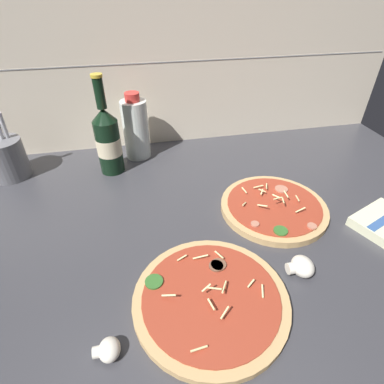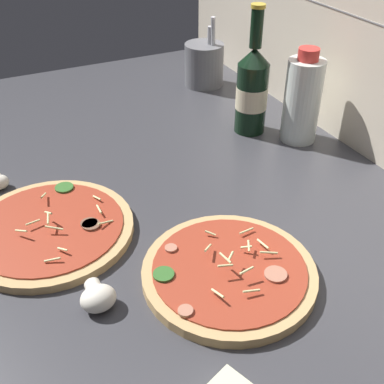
{
  "view_description": "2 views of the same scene",
  "coord_description": "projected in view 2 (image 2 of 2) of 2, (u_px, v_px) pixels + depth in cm",
  "views": [
    {
      "loc": [
        -12.41,
        -54.77,
        52.51
      ],
      "look_at": [
        -0.29,
        2.73,
        9.56
      ],
      "focal_mm": 28.0,
      "sensor_mm": 36.0,
      "label": 1
    },
    {
      "loc": [
        66.99,
        -28.85,
        56.58
      ],
      "look_at": [
        2.02,
        2.71,
        6.12
      ],
      "focal_mm": 45.0,
      "sensor_mm": 36.0,
      "label": 2
    }
  ],
  "objects": [
    {
      "name": "oil_bottle",
      "position": [
        302.0,
        99.0,
        1.07
      ],
      "size": [
        8.2,
        8.2,
        21.31
      ],
      "color": "silver",
      "rests_on": "counter_slab"
    },
    {
      "name": "mushroom_right",
      "position": [
        98.0,
        297.0,
        0.69
      ],
      "size": [
        5.55,
        5.28,
        3.7
      ],
      "color": "white",
      "rests_on": "counter_slab"
    },
    {
      "name": "counter_slab",
      "position": [
        175.0,
        211.0,
        0.91
      ],
      "size": [
        160.0,
        90.0,
        2.5
      ],
      "color": "#38383D",
      "rests_on": "ground"
    },
    {
      "name": "beer_bottle",
      "position": [
        252.0,
        89.0,
        1.1
      ],
      "size": [
        7.3,
        7.3,
        29.17
      ],
      "color": "black",
      "rests_on": "counter_slab"
    },
    {
      "name": "pizza_far",
      "position": [
        229.0,
        272.0,
        0.75
      ],
      "size": [
        27.24,
        27.24,
        4.79
      ],
      "color": "tan",
      "rests_on": "counter_slab"
    },
    {
      "name": "pizza_near",
      "position": [
        50.0,
        229.0,
        0.84
      ],
      "size": [
        29.16,
        29.16,
        4.32
      ],
      "color": "tan",
      "rests_on": "counter_slab"
    },
    {
      "name": "utensil_crock",
      "position": [
        204.0,
        64.0,
        1.36
      ],
      "size": [
        10.95,
        10.95,
        19.44
      ],
      "color": "slate",
      "rests_on": "counter_slab"
    }
  ]
}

